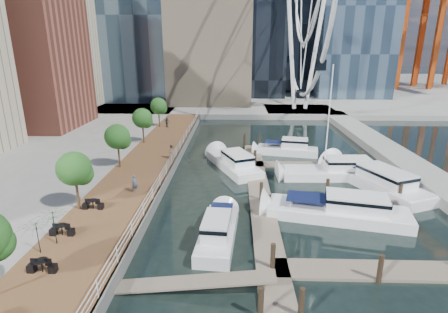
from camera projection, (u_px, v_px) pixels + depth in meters
name	position (u px, v px, depth m)	size (l,w,h in m)	color
ground	(224.00, 251.00, 23.28)	(520.00, 520.00, 0.00)	black
boardwalk	(145.00, 169.00, 37.73)	(6.00, 60.00, 1.00)	brown
seawall	(173.00, 169.00, 37.64)	(0.25, 60.00, 1.00)	#595954
land_far	(233.00, 86.00, 120.52)	(200.00, 114.00, 1.00)	gray
breakwater	(397.00, 157.00, 41.62)	(4.00, 60.00, 1.00)	gray
pier	(299.00, 111.00, 72.36)	(14.00, 12.00, 1.00)	gray
railing	(172.00, 160.00, 37.34)	(0.10, 60.00, 1.05)	white
floating_docks	(313.00, 188.00, 32.42)	(16.00, 34.00, 2.60)	#6D6051
street_trees	(117.00, 137.00, 35.72)	(2.60, 42.60, 4.60)	#3F2B1C
cafe_tables	(53.00, 246.00, 21.28)	(2.50, 13.70, 0.74)	black
yacht_foreground	(337.00, 218.00, 27.77)	(3.19, 11.91, 2.15)	white
pedestrian_near	(135.00, 184.00, 30.11)	(0.56, 0.36, 1.52)	#4C5465
pedestrian_mid	(171.00, 152.00, 39.25)	(0.81, 0.63, 1.67)	gray
pedestrian_far	(167.00, 122.00, 55.11)	(0.95, 0.40, 1.62)	#363E43
moored_yachts	(321.00, 182.00, 35.22)	(21.50, 34.76, 11.50)	white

